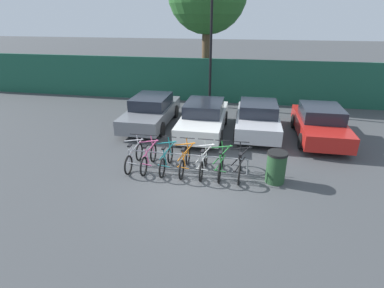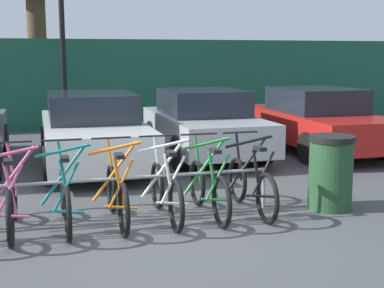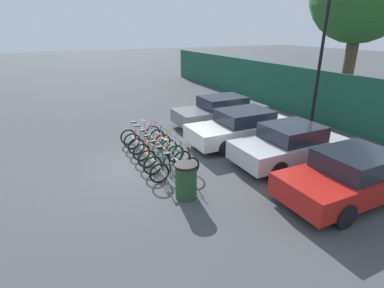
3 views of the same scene
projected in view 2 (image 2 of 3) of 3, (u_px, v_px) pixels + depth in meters
The scene contains 13 objects.
ground_plane at pixel (163, 233), 6.44m from camera, with size 120.00×120.00×0.00m, color #424447.
hoarding_wall at pixel (87, 84), 15.22m from camera, with size 36.00×0.16×2.55m, color #19513D.
bike_rack at pixel (116, 183), 6.88m from camera, with size 4.16×0.04×0.57m.
bicycle_pink at pixel (12, 202), 6.40m from camera, with size 0.68×1.71×1.05m.
bicycle_teal at pixel (65, 199), 6.57m from camera, with size 0.68×1.71×1.05m.
bicycle_orange at pixel (117, 195), 6.75m from camera, with size 0.68×1.71×1.05m.
bicycle_white at pixel (166, 191), 6.92m from camera, with size 0.68×1.71×1.05m.
bicycle_green at pixel (208, 188), 7.08m from camera, with size 0.68×1.71×1.05m.
bicycle_black at pixel (251, 185), 7.25m from camera, with size 0.68×1.71×1.05m.
car_white at pixel (92, 130), 10.26m from camera, with size 1.91×4.45×1.40m.
car_silver at pixel (204, 124), 11.22m from camera, with size 1.91×4.00×1.40m.
car_red at pixel (317, 120), 11.77m from camera, with size 1.91×4.23×1.40m.
trash_bin at pixel (331, 172), 7.40m from camera, with size 0.63×0.63×1.03m.
Camera 2 is at (-1.38, -6.03, 2.14)m, focal length 50.00 mm.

